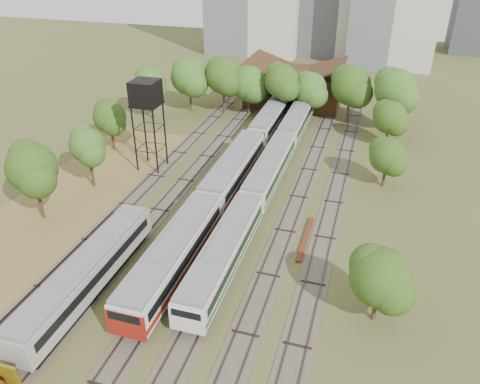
% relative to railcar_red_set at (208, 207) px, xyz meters
% --- Properties ---
extents(ground, '(240.00, 240.00, 0.00)m').
position_rel_railcar_red_set_xyz_m(ground, '(2.00, -16.82, -2.02)').
color(ground, '#475123').
rests_on(ground, ground).
extents(dry_grass_patch, '(14.00, 60.00, 0.04)m').
position_rel_railcar_red_set_xyz_m(dry_grass_patch, '(-16.00, -8.82, -2.00)').
color(dry_grass_patch, brown).
rests_on(dry_grass_patch, ground).
extents(tracks, '(24.60, 80.00, 0.19)m').
position_rel_railcar_red_set_xyz_m(tracks, '(1.33, 8.18, -1.98)').
color(tracks, '#4C473D').
rests_on(tracks, ground).
extents(railcar_red_set, '(3.09, 34.58, 3.83)m').
position_rel_railcar_red_set_xyz_m(railcar_red_set, '(0.00, 0.00, 0.00)').
color(railcar_red_set, black).
rests_on(railcar_red_set, ground).
extents(railcar_green_set, '(2.81, 52.08, 3.47)m').
position_rel_railcar_red_set_xyz_m(railcar_green_set, '(4.00, 10.59, -0.19)').
color(railcar_green_set, black).
rests_on(railcar_green_set, ground).
extents(railcar_rear, '(2.78, 16.08, 3.44)m').
position_rel_railcar_red_set_xyz_m(railcar_rear, '(0.00, 27.25, -0.21)').
color(railcar_rear, black).
rests_on(railcar_rear, ground).
extents(old_grey_coach, '(2.79, 18.00, 3.44)m').
position_rel_railcar_red_set_xyz_m(old_grey_coach, '(-6.00, -12.82, -0.14)').
color(old_grey_coach, black).
rests_on(old_grey_coach, ground).
extents(water_tower, '(3.28, 3.28, 11.36)m').
position_rel_railcar_red_set_xyz_m(water_tower, '(-11.51, 10.41, 7.55)').
color(water_tower, black).
rests_on(water_tower, ground).
extents(rail_pile_far, '(0.48, 7.76, 0.25)m').
position_rel_railcar_red_set_xyz_m(rail_pile_far, '(10.20, 0.02, -1.90)').
color(rail_pile_far, maroon).
rests_on(rail_pile_far, ground).
extents(maintenance_shed, '(16.45, 11.55, 7.58)m').
position_rel_railcar_red_set_xyz_m(maintenance_shed, '(1.00, 41.16, 0.89)').
color(maintenance_shed, '#391C14').
rests_on(maintenance_shed, ground).
extents(tree_band_left, '(7.97, 56.01, 8.50)m').
position_rel_railcar_red_set_xyz_m(tree_band_left, '(-18.32, 1.33, 3.35)').
color(tree_band_left, '#382616').
rests_on(tree_band_left, ground).
extents(tree_band_far, '(38.36, 8.46, 9.67)m').
position_rel_railcar_red_set_xyz_m(tree_band_far, '(0.53, 32.62, 3.88)').
color(tree_band_far, '#382616').
rests_on(tree_band_far, ground).
extents(tree_band_right, '(4.75, 40.01, 6.55)m').
position_rel_railcar_red_set_xyz_m(tree_band_right, '(17.16, 9.68, 2.10)').
color(tree_band_right, '#382616').
rests_on(tree_band_right, ground).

